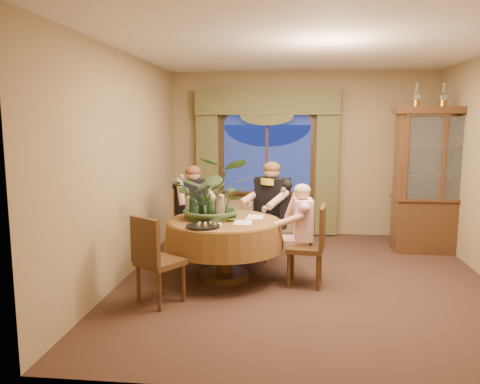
# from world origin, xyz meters

# --- Properties ---
(floor) EXTENTS (5.00, 5.00, 0.00)m
(floor) POSITION_xyz_m (0.00, 0.00, 0.00)
(floor) COLOR black
(floor) RESTS_ON ground
(wall_back) EXTENTS (4.50, 0.00, 4.50)m
(wall_back) POSITION_xyz_m (0.00, 2.50, 1.40)
(wall_back) COLOR olive
(wall_back) RESTS_ON ground
(ceiling) EXTENTS (5.00, 5.00, 0.00)m
(ceiling) POSITION_xyz_m (0.00, 0.00, 2.80)
(ceiling) COLOR white
(ceiling) RESTS_ON wall_back
(window) EXTENTS (1.62, 0.10, 1.32)m
(window) POSITION_xyz_m (-0.60, 2.43, 1.30)
(window) COLOR navy
(window) RESTS_ON wall_back
(arched_transom) EXTENTS (1.60, 0.06, 0.44)m
(arched_transom) POSITION_xyz_m (-0.60, 2.43, 2.08)
(arched_transom) COLOR navy
(arched_transom) RESTS_ON wall_back
(drapery_left) EXTENTS (0.38, 0.14, 2.32)m
(drapery_left) POSITION_xyz_m (-1.63, 2.38, 1.18)
(drapery_left) COLOR #484826
(drapery_left) RESTS_ON floor
(drapery_right) EXTENTS (0.38, 0.14, 2.32)m
(drapery_right) POSITION_xyz_m (0.43, 2.38, 1.18)
(drapery_right) COLOR #484826
(drapery_right) RESTS_ON floor
(swag_valance) EXTENTS (2.45, 0.16, 0.42)m
(swag_valance) POSITION_xyz_m (-0.60, 2.35, 2.28)
(swag_valance) COLOR #484826
(swag_valance) RESTS_ON wall_back
(dining_table) EXTENTS (1.83, 1.83, 0.75)m
(dining_table) POSITION_xyz_m (-1.00, -0.05, 0.38)
(dining_table) COLOR brown
(dining_table) RESTS_ON floor
(china_cabinet) EXTENTS (1.34, 0.53, 2.17)m
(china_cabinet) POSITION_xyz_m (1.99, 1.51, 1.08)
(china_cabinet) COLOR #372011
(china_cabinet) RESTS_ON floor
(oil_lamp_left) EXTENTS (0.11, 0.11, 0.34)m
(oil_lamp_left) POSITION_xyz_m (1.62, 1.51, 2.34)
(oil_lamp_left) COLOR #A5722D
(oil_lamp_left) RESTS_ON china_cabinet
(oil_lamp_center) EXTENTS (0.11, 0.11, 0.34)m
(oil_lamp_center) POSITION_xyz_m (1.99, 1.51, 2.34)
(oil_lamp_center) COLOR #A5722D
(oil_lamp_center) RESTS_ON china_cabinet
(oil_lamp_right) EXTENTS (0.11, 0.11, 0.34)m
(oil_lamp_right) POSITION_xyz_m (2.37, 1.51, 2.34)
(oil_lamp_right) COLOR #A5722D
(oil_lamp_right) RESTS_ON china_cabinet
(chair_right) EXTENTS (0.47, 0.47, 0.96)m
(chair_right) POSITION_xyz_m (-0.01, -0.18, 0.48)
(chair_right) COLOR black
(chair_right) RESTS_ON floor
(chair_back_right) EXTENTS (0.55, 0.55, 0.96)m
(chair_back_right) POSITION_xyz_m (-0.61, 0.89, 0.48)
(chair_back_right) COLOR black
(chair_back_right) RESTS_ON floor
(chair_back) EXTENTS (0.58, 0.58, 0.96)m
(chair_back) POSITION_xyz_m (-1.57, 0.79, 0.48)
(chair_back) COLOR black
(chair_back) RESTS_ON floor
(chair_front_left) EXTENTS (0.58, 0.58, 0.96)m
(chair_front_left) POSITION_xyz_m (-1.58, -0.92, 0.48)
(chair_front_left) COLOR black
(chair_front_left) RESTS_ON floor
(person_pink) EXTENTS (0.42, 0.46, 1.21)m
(person_pink) POSITION_xyz_m (-0.03, 0.01, 0.60)
(person_pink) COLOR beige
(person_pink) RESTS_ON floor
(person_back) EXTENTS (0.65, 0.63, 1.35)m
(person_back) POSITION_xyz_m (-1.58, 0.82, 0.67)
(person_back) COLOR black
(person_back) RESTS_ON floor
(person_scarf) EXTENTS (0.68, 0.67, 1.41)m
(person_scarf) POSITION_xyz_m (-0.44, 0.79, 0.71)
(person_scarf) COLOR black
(person_scarf) RESTS_ON floor
(stoneware_vase) EXTENTS (0.15, 0.15, 0.28)m
(stoneware_vase) POSITION_xyz_m (-1.08, 0.11, 0.89)
(stoneware_vase) COLOR tan
(stoneware_vase) RESTS_ON dining_table
(centerpiece_plant) EXTENTS (1.05, 1.17, 0.91)m
(centerpiece_plant) POSITION_xyz_m (-1.13, 0.05, 1.41)
(centerpiece_plant) COLOR #364E2B
(centerpiece_plant) RESTS_ON dining_table
(olive_bowl) EXTENTS (0.16, 0.16, 0.05)m
(olive_bowl) POSITION_xyz_m (-0.92, -0.11, 0.77)
(olive_bowl) COLOR #475328
(olive_bowl) RESTS_ON dining_table
(cheese_platter) EXTENTS (0.39, 0.39, 0.02)m
(cheese_platter) POSITION_xyz_m (-1.19, -0.49, 0.76)
(cheese_platter) COLOR black
(cheese_platter) RESTS_ON dining_table
(wine_bottle_0) EXTENTS (0.07, 0.07, 0.33)m
(wine_bottle_0) POSITION_xyz_m (-1.41, -0.04, 0.92)
(wine_bottle_0) COLOR black
(wine_bottle_0) RESTS_ON dining_table
(wine_bottle_1) EXTENTS (0.07, 0.07, 0.33)m
(wine_bottle_1) POSITION_xyz_m (-1.48, 0.09, 0.92)
(wine_bottle_1) COLOR tan
(wine_bottle_1) RESTS_ON dining_table
(wine_bottle_2) EXTENTS (0.07, 0.07, 0.33)m
(wine_bottle_2) POSITION_xyz_m (-1.21, 0.05, 0.92)
(wine_bottle_2) COLOR tan
(wine_bottle_2) RESTS_ON dining_table
(wine_bottle_3) EXTENTS (0.07, 0.07, 0.33)m
(wine_bottle_3) POSITION_xyz_m (-1.16, -0.15, 0.92)
(wine_bottle_3) COLOR black
(wine_bottle_3) RESTS_ON dining_table
(wine_bottle_4) EXTENTS (0.07, 0.07, 0.33)m
(wine_bottle_4) POSITION_xyz_m (-1.33, 0.18, 0.92)
(wine_bottle_4) COLOR black
(wine_bottle_4) RESTS_ON dining_table
(tasting_paper_0) EXTENTS (0.22, 0.31, 0.00)m
(tasting_paper_0) POSITION_xyz_m (-0.75, -0.20, 0.75)
(tasting_paper_0) COLOR white
(tasting_paper_0) RESTS_ON dining_table
(tasting_paper_1) EXTENTS (0.23, 0.31, 0.00)m
(tasting_paper_1) POSITION_xyz_m (-0.63, 0.14, 0.75)
(tasting_paper_1) COLOR white
(tasting_paper_1) RESTS_ON dining_table
(tasting_paper_2) EXTENTS (0.24, 0.32, 0.00)m
(tasting_paper_2) POSITION_xyz_m (-1.10, -0.33, 0.75)
(tasting_paper_2) COLOR white
(tasting_paper_2) RESTS_ON dining_table
(wine_glass_person_pink) EXTENTS (0.07, 0.07, 0.18)m
(wine_glass_person_pink) POSITION_xyz_m (-0.51, -0.02, 0.84)
(wine_glass_person_pink) COLOR silver
(wine_glass_person_pink) RESTS_ON dining_table
(wine_glass_person_back) EXTENTS (0.07, 0.07, 0.18)m
(wine_glass_person_back) POSITION_xyz_m (-1.28, 0.37, 0.84)
(wine_glass_person_back) COLOR silver
(wine_glass_person_back) RESTS_ON dining_table
(wine_glass_person_scarf) EXTENTS (0.07, 0.07, 0.18)m
(wine_glass_person_scarf) POSITION_xyz_m (-0.73, 0.36, 0.84)
(wine_glass_person_scarf) COLOR silver
(wine_glass_person_scarf) RESTS_ON dining_table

